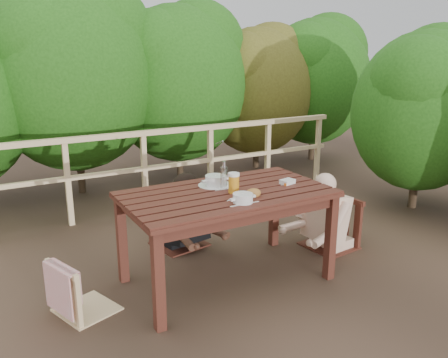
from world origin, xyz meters
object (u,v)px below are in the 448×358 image
table (227,237)px  bottle (224,176)px  tumbler (251,196)px  chair_right (332,202)px  chair_left (83,261)px  chair_far (178,200)px  butter_tub (287,183)px  diner_right (335,185)px  beer_glass (234,184)px  soup_near (243,199)px  soup_far (216,181)px  woman (177,188)px  bread_roll (253,193)px

table → bottle: 0.53m
tumbler → chair_right: bearing=15.9°
chair_left → chair_far: bearing=-74.5°
tumbler → butter_tub: tumbler is taller
chair_far → chair_right: bearing=-41.7°
diner_right → beer_glass: diner_right is taller
chair_left → chair_far: size_ratio=0.86×
chair_left → soup_near: soup_near is taller
chair_far → soup_far: size_ratio=3.16×
table → woman: bearing=93.5°
chair_far → diner_right: size_ratio=0.74×
chair_far → beer_glass: 1.02m
chair_far → tumbler: bearing=-93.5°
diner_right → bread_roll: (-1.16, -0.31, 0.18)m
chair_right → woman: size_ratio=0.79×
table → beer_glass: size_ratio=9.45×
chair_left → butter_tub: 1.81m
chair_right → table: bearing=-91.4°
tumbler → butter_tub: size_ratio=0.52×
soup_far → butter_tub: bearing=-26.2°
diner_right → bottle: (-1.28, -0.04, 0.27)m
table → tumbler: bearing=-70.7°
table → chair_right: chair_right is taller
butter_tub → chair_right: bearing=1.4°
bottle → table: bearing=-92.7°
soup_far → diner_right: bearing=-5.3°
chair_right → soup_far: 1.30m
table → chair_far: bearing=93.6°
beer_glass → butter_tub: beer_glass is taller
chair_right → beer_glass: size_ratio=5.23×
chair_left → chair_far: (1.13, 0.79, 0.07)m
tumbler → soup_far: bearing=99.6°
soup_near → soup_far: 0.52m
bread_roll → table: bearing=119.5°
soup_far → butter_tub: size_ratio=2.39×
table → woman: woman is taller
beer_glass → bottle: bearing=107.8°
bread_roll → beer_glass: 0.19m
bread_roll → butter_tub: size_ratio=1.06×
table → bread_roll: (0.12, -0.21, 0.43)m
chair_right → bread_roll: chair_right is taller
chair_right → tumbler: (-1.17, -0.33, 0.35)m
bread_roll → tumbler: (-0.04, -0.03, -0.01)m
chair_left → diner_right: diner_right is taller
tumbler → bottle: bearing=105.4°
soup_near → soup_far: size_ratio=0.87×
chair_right → soup_far: bearing=-101.1°
butter_tub → diner_right: bearing=0.9°
chair_far → woman: bearing=79.4°
woman → bread_roll: bearing=88.4°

